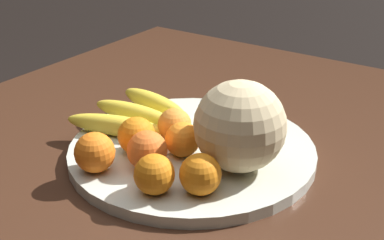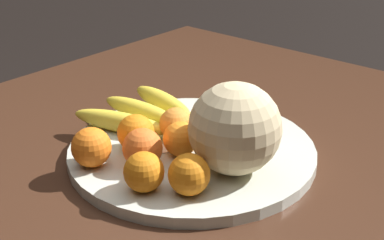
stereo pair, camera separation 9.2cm
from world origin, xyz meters
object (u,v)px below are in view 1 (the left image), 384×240
(orange_top_small, at_px, (175,125))
(fruit_bowl, at_px, (192,150))
(orange_mid_center, at_px, (200,174))
(orange_side_extra, at_px, (183,139))
(banana_bunch, at_px, (136,114))
(produce_tag, at_px, (157,152))
(kitchen_table, at_px, (201,188))
(orange_front_right, at_px, (136,136))
(orange_back_right, at_px, (154,174))
(orange_front_left, at_px, (147,151))
(melon, at_px, (240,126))
(orange_back_left, at_px, (95,152))

(orange_top_small, bearing_deg, fruit_bowl, -90.12)
(orange_mid_center, xyz_separation_m, orange_side_extra, (0.08, 0.09, -0.00))
(banana_bunch, xyz_separation_m, produce_tag, (-0.07, -0.10, -0.02))
(kitchen_table, relative_size, orange_side_extra, 20.33)
(banana_bunch, bearing_deg, produce_tag, 142.49)
(kitchen_table, bearing_deg, orange_front_right, 153.71)
(orange_back_right, bearing_deg, orange_mid_center, -56.80)
(orange_front_left, relative_size, orange_top_small, 1.08)
(orange_back_right, bearing_deg, orange_side_extra, 15.20)
(fruit_bowl, distance_m, orange_front_right, 0.11)
(melon, bearing_deg, orange_front_right, 108.11)
(melon, bearing_deg, orange_mid_center, 174.80)
(produce_tag, bearing_deg, orange_back_left, -170.31)
(kitchen_table, distance_m, produce_tag, 0.15)
(orange_front_right, bearing_deg, orange_front_left, -123.22)
(produce_tag, bearing_deg, kitchen_table, 17.03)
(orange_side_extra, bearing_deg, banana_bunch, 70.11)
(fruit_bowl, bearing_deg, orange_mid_center, -140.96)
(kitchen_table, xyz_separation_m, orange_back_right, (-0.20, -0.04, 0.14))
(orange_front_right, height_order, orange_side_extra, orange_front_right)
(orange_front_left, bearing_deg, produce_tag, 21.88)
(orange_front_left, bearing_deg, orange_back_left, 128.65)
(melon, xyz_separation_m, orange_back_right, (-0.14, 0.07, -0.04))
(melon, xyz_separation_m, banana_bunch, (0.03, 0.24, -0.05))
(orange_front_right, xyz_separation_m, orange_side_extra, (0.04, -0.07, -0.00))
(melon, bearing_deg, orange_back_left, 127.03)
(orange_mid_center, height_order, orange_top_small, orange_mid_center)
(orange_back_right, bearing_deg, produce_tag, 36.24)
(orange_mid_center, relative_size, orange_back_left, 0.97)
(fruit_bowl, xyz_separation_m, orange_front_right, (-0.07, 0.06, 0.04))
(orange_front_right, distance_m, produce_tag, 0.05)
(fruit_bowl, distance_m, orange_side_extra, 0.05)
(orange_front_right, height_order, orange_mid_center, orange_front_right)
(orange_top_small, relative_size, orange_side_extra, 1.02)
(produce_tag, bearing_deg, orange_front_left, -124.76)
(fruit_bowl, xyz_separation_m, orange_back_right, (-0.15, -0.04, 0.04))
(fruit_bowl, bearing_deg, orange_side_extra, -170.95)
(fruit_bowl, distance_m, orange_back_right, 0.16)
(banana_bunch, height_order, orange_front_right, orange_front_right)
(banana_bunch, bearing_deg, orange_mid_center, 147.12)
(orange_front_right, relative_size, orange_side_extra, 1.08)
(kitchen_table, relative_size, banana_bunch, 5.97)
(kitchen_table, height_order, orange_front_right, orange_front_right)
(orange_front_right, height_order, orange_back_left, orange_back_left)
(orange_back_right, distance_m, orange_top_small, 0.17)
(fruit_bowl, relative_size, produce_tag, 4.50)
(orange_top_small, distance_m, orange_side_extra, 0.06)
(melon, xyz_separation_m, orange_front_right, (-0.05, 0.17, -0.04))
(fruit_bowl, relative_size, melon, 2.92)
(banana_bunch, bearing_deg, melon, 168.72)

